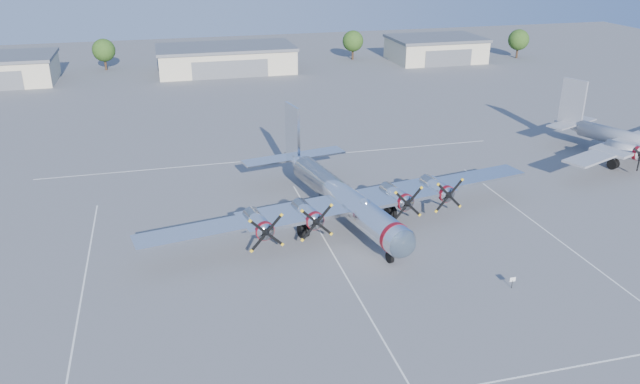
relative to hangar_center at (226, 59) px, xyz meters
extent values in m
plane|color=#535356|center=(0.00, -81.96, -2.71)|extent=(260.00, 260.00, 0.00)
cube|color=silver|center=(-22.00, -86.96, -2.71)|extent=(0.15, 40.00, 0.01)
cube|color=silver|center=(0.00, -86.96, -2.71)|extent=(0.15, 40.00, 0.01)
cube|color=silver|center=(22.00, -86.96, -2.71)|extent=(0.15, 40.00, 0.01)
cube|color=silver|center=(0.00, -56.96, -2.71)|extent=(60.00, 0.15, 0.01)
cube|color=beige|center=(0.00, 0.04, -0.31)|extent=(28.00, 14.00, 4.80)
cube|color=slate|center=(0.00, 0.04, 2.39)|extent=(28.60, 14.60, 0.60)
cube|color=slate|center=(0.00, -7.01, -0.91)|extent=(15.40, 0.20, 3.60)
cube|color=beige|center=(48.00, 0.04, -0.31)|extent=(20.00, 14.00, 4.80)
cube|color=slate|center=(48.00, 0.04, 2.39)|extent=(20.60, 14.60, 0.60)
cube|color=slate|center=(48.00, -7.01, -0.91)|extent=(11.00, 0.20, 3.60)
cylinder|color=#382619|center=(-25.00, 8.04, -1.31)|extent=(0.50, 0.50, 2.80)
sphere|color=#214112|center=(-25.00, 8.04, 1.53)|extent=(4.80, 4.80, 4.80)
cylinder|color=#382619|center=(30.00, 6.04, -1.31)|extent=(0.50, 0.50, 2.80)
sphere|color=#214112|center=(30.00, 6.04, 1.53)|extent=(4.80, 4.80, 4.80)
cylinder|color=#382619|center=(68.00, -1.96, -1.31)|extent=(0.50, 0.50, 2.80)
sphere|color=#214112|center=(68.00, -1.96, 1.53)|extent=(4.80, 4.80, 4.80)
cylinder|color=black|center=(12.95, -93.65, -2.32)|extent=(0.06, 0.06, 0.78)
cube|color=white|center=(12.95, -93.65, -1.89)|extent=(0.53, 0.04, 0.39)
camera|label=1|loc=(-14.03, -133.35, 25.05)|focal=35.00mm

